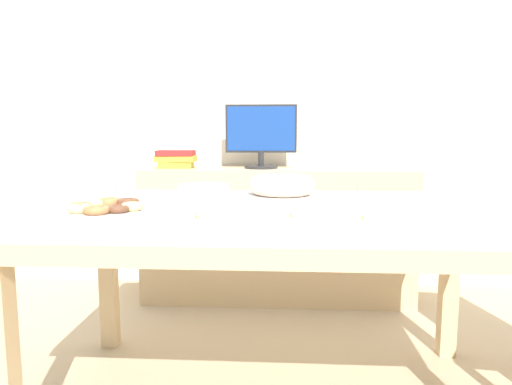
{
  "coord_description": "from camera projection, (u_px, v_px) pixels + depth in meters",
  "views": [
    {
      "loc": [
        0.03,
        -1.61,
        0.99
      ],
      "look_at": [
        -0.06,
        -0.09,
        0.8
      ],
      "focal_mm": 32.0,
      "sensor_mm": 36.0,
      "label": 1
    }
  ],
  "objects": [
    {
      "name": "wall_back",
      "position": [
        278.0,
        87.0,
        2.96
      ],
      "size": [
        8.0,
        0.1,
        2.6
      ],
      "primitive_type": "cube",
      "color": "silver",
      "rests_on": "ground"
    },
    {
      "name": "plate_stack",
      "position": [
        203.0,
        190.0,
        1.87
      ],
      "size": [
        0.21,
        0.21,
        0.05
      ],
      "color": "silver",
      "rests_on": "dining_table"
    },
    {
      "name": "tealight_near_front",
      "position": [
        116.0,
        191.0,
        1.99
      ],
      "size": [
        0.04,
        0.04,
        0.04
      ],
      "color": "silver",
      "rests_on": "dining_table"
    },
    {
      "name": "tealight_near_cakes",
      "position": [
        363.0,
        222.0,
        1.28
      ],
      "size": [
        0.04,
        0.04,
        0.04
      ],
      "color": "silver",
      "rests_on": "dining_table"
    },
    {
      "name": "tealight_left_edge",
      "position": [
        357.0,
        192.0,
        1.93
      ],
      "size": [
        0.04,
        0.04,
        0.04
      ],
      "color": "silver",
      "rests_on": "dining_table"
    },
    {
      "name": "dining_table",
      "position": [
        273.0,
        230.0,
        1.64
      ],
      "size": [
        1.68,
        0.94,
        0.74
      ],
      "color": "silver",
      "rests_on": "ground"
    },
    {
      "name": "tealight_right_edge",
      "position": [
        196.0,
        220.0,
        1.3
      ],
      "size": [
        0.04,
        0.04,
        0.04
      ],
      "color": "silver",
      "rests_on": "dining_table"
    },
    {
      "name": "cake_chocolate_round",
      "position": [
        282.0,
        187.0,
        1.84
      ],
      "size": [
        0.31,
        0.31,
        0.09
      ],
      "color": "silver",
      "rests_on": "dining_table"
    },
    {
      "name": "computer_monitor",
      "position": [
        261.0,
        137.0,
        2.71
      ],
      "size": [
        0.42,
        0.2,
        0.38
      ],
      "color": "#262628",
      "rests_on": "sideboard"
    },
    {
      "name": "book_stack",
      "position": [
        176.0,
        159.0,
        2.76
      ],
      "size": [
        0.24,
        0.17,
        0.11
      ],
      "color": "#B29933",
      "rests_on": "sideboard"
    },
    {
      "name": "tealight_centre",
      "position": [
        291.0,
        219.0,
        1.32
      ],
      "size": [
        0.04,
        0.04,
        0.04
      ],
      "color": "silver",
      "rests_on": "dining_table"
    },
    {
      "name": "pastry_platter",
      "position": [
        104.0,
        209.0,
        1.47
      ],
      "size": [
        0.37,
        0.37,
        0.04
      ],
      "color": "silver",
      "rests_on": "dining_table"
    },
    {
      "name": "sideboard",
      "position": [
        277.0,
        233.0,
        2.78
      ],
      "size": [
        1.59,
        0.44,
        0.79
      ],
      "color": "#D1B284",
      "rests_on": "ground"
    }
  ]
}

